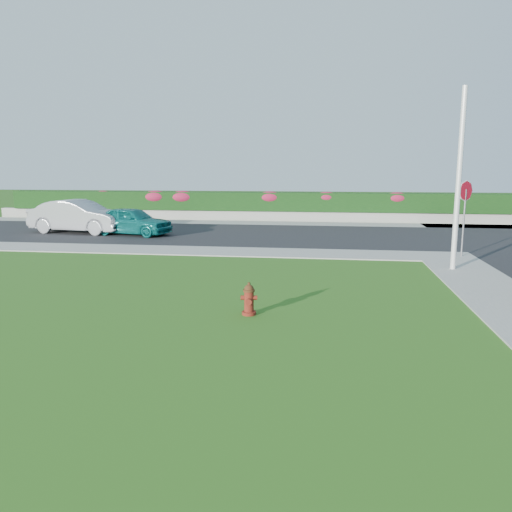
# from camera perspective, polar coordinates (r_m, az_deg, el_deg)

# --- Properties ---
(ground) EXTENTS (120.00, 120.00, 0.00)m
(ground) POSITION_cam_1_polar(r_m,az_deg,el_deg) (10.10, -8.23, -8.07)
(ground) COLOR black
(ground) RESTS_ON ground
(street_far) EXTENTS (26.00, 8.00, 0.04)m
(street_far) POSITION_cam_1_polar(r_m,az_deg,el_deg) (24.66, -10.34, 2.61)
(street_far) COLOR black
(street_far) RESTS_ON ground
(sidewalk_far) EXTENTS (24.00, 2.00, 0.04)m
(sidewalk_far) POSITION_cam_1_polar(r_m,az_deg,el_deg) (20.43, -17.40, 0.82)
(sidewalk_far) COLOR gray
(sidewalk_far) RESTS_ON ground
(curb_corner) EXTENTS (2.00, 2.00, 0.04)m
(curb_corner) POSITION_cam_1_polar(r_m,az_deg,el_deg) (18.95, 20.90, -0.07)
(curb_corner) COLOR gray
(curb_corner) RESTS_ON ground
(sidewalk_beyond) EXTENTS (34.00, 2.00, 0.04)m
(sidewalk_beyond) POSITION_cam_1_polar(r_m,az_deg,el_deg) (28.62, 0.49, 3.78)
(sidewalk_beyond) COLOR gray
(sidewalk_beyond) RESTS_ON ground
(retaining_wall) EXTENTS (34.00, 0.40, 0.60)m
(retaining_wall) POSITION_cam_1_polar(r_m,az_deg,el_deg) (30.07, 0.86, 4.61)
(retaining_wall) COLOR gray
(retaining_wall) RESTS_ON ground
(hedge) EXTENTS (32.00, 0.90, 1.10)m
(hedge) POSITION_cam_1_polar(r_m,az_deg,el_deg) (30.10, 0.89, 6.24)
(hedge) COLOR black
(hedge) RESTS_ON retaining_wall
(fire_hydrant) EXTENTS (0.37, 0.35, 0.71)m
(fire_hydrant) POSITION_cam_1_polar(r_m,az_deg,el_deg) (10.74, -0.81, -4.99)
(fire_hydrant) COLOR #58130D
(fire_hydrant) RESTS_ON ground
(sedan_teal) EXTENTS (4.07, 2.31, 1.31)m
(sedan_teal) POSITION_cam_1_polar(r_m,az_deg,el_deg) (24.06, -14.02, 3.91)
(sedan_teal) COLOR #0D6664
(sedan_teal) RESTS_ON street_far
(sedan_silver) EXTENTS (4.97, 2.31, 1.58)m
(sedan_silver) POSITION_cam_1_polar(r_m,az_deg,el_deg) (25.57, -19.56, 4.28)
(sedan_silver) COLOR #A3A5AA
(sedan_silver) RESTS_ON street_far
(utility_pole) EXTENTS (0.16, 0.16, 5.50)m
(utility_pole) POSITION_cam_1_polar(r_m,az_deg,el_deg) (16.34, 22.16, 7.98)
(utility_pole) COLOR silver
(utility_pole) RESTS_ON ground
(stop_sign) EXTENTS (0.57, 0.49, 2.71)m
(stop_sign) POSITION_cam_1_polar(r_m,az_deg,el_deg) (18.97, 22.80, 5.93)
(stop_sign) COLOR slate
(stop_sign) RESTS_ON ground
(flower_clump_a) EXTENTS (1.01, 0.65, 0.51)m
(flower_clump_a) POSITION_cam_1_polar(r_m,az_deg,el_deg) (32.82, -17.07, 6.73)
(flower_clump_a) COLOR #C0204B
(flower_clump_a) RESTS_ON hedge
(flower_clump_b) EXTENTS (1.53, 0.98, 0.76)m
(flower_clump_b) POSITION_cam_1_polar(r_m,az_deg,el_deg) (31.54, -11.42, 6.67)
(flower_clump_b) COLOR #C0204B
(flower_clump_b) RESTS_ON hedge
(flower_clump_c) EXTENTS (1.53, 0.99, 0.77)m
(flower_clump_c) POSITION_cam_1_polar(r_m,az_deg,el_deg) (31.01, -8.38, 6.70)
(flower_clump_c) COLOR #C0204B
(flower_clump_c) RESTS_ON hedge
(flower_clump_d) EXTENTS (1.43, 0.92, 0.71)m
(flower_clump_d) POSITION_cam_1_polar(r_m,az_deg,el_deg) (29.94, 1.60, 6.73)
(flower_clump_d) COLOR #C0204B
(flower_clump_d) RESTS_ON hedge
(flower_clump_e) EXTENTS (1.25, 0.80, 0.62)m
(flower_clump_e) POSITION_cam_1_polar(r_m,az_deg,el_deg) (29.75, 8.04, 6.68)
(flower_clump_e) COLOR #C0204B
(flower_clump_e) RESTS_ON hedge
(flower_clump_f) EXTENTS (1.34, 0.86, 0.67)m
(flower_clump_f) POSITION_cam_1_polar(r_m,az_deg,el_deg) (30.02, 15.78, 6.40)
(flower_clump_f) COLOR #C0204B
(flower_clump_f) RESTS_ON hedge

